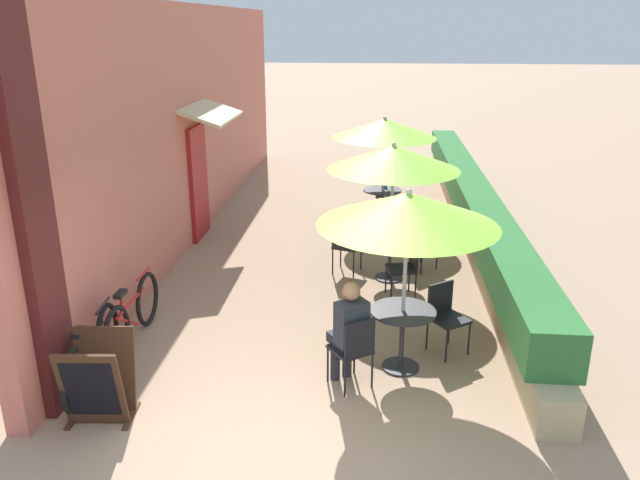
{
  "coord_description": "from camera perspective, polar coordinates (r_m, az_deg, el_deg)",
  "views": [
    {
      "loc": [
        0.89,
        -4.88,
        3.88
      ],
      "look_at": [
        0.15,
        3.31,
        1.0
      ],
      "focal_mm": 35.0,
      "sensor_mm": 36.0,
      "label": 1
    }
  ],
  "objects": [
    {
      "name": "patio_table_far",
      "position": [
        12.47,
        5.7,
        3.67
      ],
      "size": [
        0.76,
        0.76,
        0.75
      ],
      "color": "#28282D",
      "rests_on": "ground_plane"
    },
    {
      "name": "patio_table_mid",
      "position": [
        9.86,
        6.43,
        -0.62
      ],
      "size": [
        0.76,
        0.76,
        0.75
      ],
      "color": "#28282D",
      "rests_on": "ground_plane"
    },
    {
      "name": "cafe_chair_far_left",
      "position": [
        11.78,
        5.65,
        2.63
      ],
      "size": [
        0.45,
        0.45,
        0.87
      ],
      "rotation": [
        0.0,
        0.0,
        7.73
      ],
      "color": "black",
      "rests_on": "ground_plane"
    },
    {
      "name": "ground_plane",
      "position": [
        6.29,
        -4.32,
        -18.79
      ],
      "size": [
        120.0,
        120.0,
        0.0
      ],
      "primitive_type": "plane",
      "color": "#9E7F66"
    },
    {
      "name": "cafe_chair_mid_left",
      "position": [
        10.02,
        2.35,
        -0.32
      ],
      "size": [
        0.5,
        0.5,
        0.87
      ],
      "rotation": [
        0.0,
        0.0,
        5.97
      ],
      "color": "black",
      "rests_on": "ground_plane"
    },
    {
      "name": "cafe_chair_mid_back",
      "position": [
        10.41,
        9.03,
        0.21
      ],
      "size": [
        0.57,
        0.57,
        0.87
      ],
      "rotation": [
        0.0,
        0.0,
        10.16
      ],
      "color": "black",
      "rests_on": "ground_plane"
    },
    {
      "name": "cafe_chair_near_left",
      "position": [
        6.94,
        3.13,
        -9.71
      ],
      "size": [
        0.56,
        0.56,
        0.87
      ],
      "rotation": [
        0.0,
        0.0,
        6.91
      ],
      "color": "black",
      "rests_on": "ground_plane"
    },
    {
      "name": "patio_umbrella_far",
      "position": [
        12.17,
        5.93,
        10.12
      ],
      "size": [
        2.01,
        2.01,
        2.19
      ],
      "color": "#B7B7BC",
      "rests_on": "ground_plane"
    },
    {
      "name": "planter_hedge",
      "position": [
        12.27,
        13.71,
        2.94
      ],
      "size": [
        0.6,
        12.77,
        1.01
      ],
      "color": "tan",
      "rests_on": "ground_plane"
    },
    {
      "name": "patio_table_near",
      "position": [
        7.36,
        7.53,
        -7.87
      ],
      "size": [
        0.76,
        0.76,
        0.75
      ],
      "color": "#28282D",
      "rests_on": "ground_plane"
    },
    {
      "name": "coffee_cup_far",
      "position": [
        12.51,
        6.01,
        4.92
      ],
      "size": [
        0.07,
        0.07,
        0.09
      ],
      "color": "teal",
      "rests_on": "patio_table_far"
    },
    {
      "name": "cafe_chair_mid_right",
      "position": [
        9.24,
        7.9,
        -2.23
      ],
      "size": [
        0.48,
        0.48,
        0.87
      ],
      "rotation": [
        0.0,
        0.0,
        8.07
      ],
      "color": "black",
      "rests_on": "ground_plane"
    },
    {
      "name": "patio_umbrella_near",
      "position": [
        6.83,
        8.05,
        2.79
      ],
      "size": [
        2.01,
        2.01,
        2.19
      ],
      "color": "#B7B7BC",
      "rests_on": "ground_plane"
    },
    {
      "name": "cafe_facade_wall",
      "position": [
        12.26,
        -11.34,
        10.54
      ],
      "size": [
        0.98,
        13.77,
        4.2
      ],
      "color": "#C66B5B",
      "rests_on": "ground_plane"
    },
    {
      "name": "bicycle_leaning",
      "position": [
        7.52,
        -20.1,
        -9.74
      ],
      "size": [
        0.23,
        1.77,
        0.82
      ],
      "rotation": [
        0.0,
        0.0,
        0.1
      ],
      "color": "black",
      "rests_on": "ground_plane"
    },
    {
      "name": "menu_board",
      "position": [
        6.87,
        -19.59,
        -11.94
      ],
      "size": [
        0.68,
        0.68,
        0.9
      ],
      "rotation": [
        0.0,
        0.0,
        0.08
      ],
      "color": "#422819",
      "rests_on": "ground_plane"
    },
    {
      "name": "seated_patron_near_left",
      "position": [
        6.94,
        2.64,
        -8.1
      ],
      "size": [
        0.49,
        0.51,
        1.25
      ],
      "rotation": [
        0.0,
        0.0,
        6.91
      ],
      "color": "#23232D",
      "rests_on": "ground_plane"
    },
    {
      "name": "cafe_chair_near_right",
      "position": [
        7.84,
        11.39,
        -6.48
      ],
      "size": [
        0.56,
        0.56,
        0.87
      ],
      "rotation": [
        0.0,
        0.0,
        10.05
      ],
      "color": "black",
      "rests_on": "ground_plane"
    },
    {
      "name": "patio_umbrella_mid",
      "position": [
        9.48,
        6.75,
        7.48
      ],
      "size": [
        2.01,
        2.01,
        2.19
      ],
      "color": "#B7B7BC",
      "rests_on": "ground_plane"
    },
    {
      "name": "bicycle_second",
      "position": [
        8.28,
        -16.76,
        -6.6
      ],
      "size": [
        0.1,
        1.78,
        0.82
      ],
      "rotation": [
        0.0,
        0.0,
        0.0
      ],
      "color": "black",
      "rests_on": "ground_plane"
    },
    {
      "name": "cafe_chair_far_right",
      "position": [
        13.18,
        5.75,
        4.43
      ],
      "size": [
        0.45,
        0.45,
        0.87
      ],
      "rotation": [
        0.0,
        0.0,
        10.87
      ],
      "color": "black",
      "rests_on": "ground_plane"
    }
  ]
}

